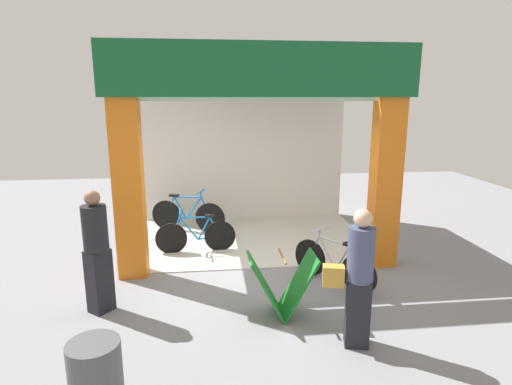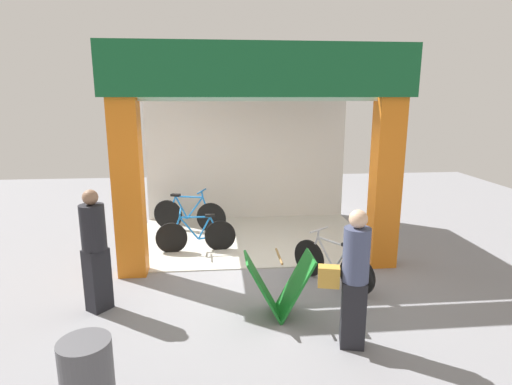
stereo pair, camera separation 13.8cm
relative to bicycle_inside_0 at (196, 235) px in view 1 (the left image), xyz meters
The scene contains 8 objects.
ground_plane 1.48m from the bicycle_inside_0, 39.82° to the right, with size 17.23×17.23×0.00m, color gray.
shop_facade 2.02m from the bicycle_inside_0, 27.21° to the left, with size 4.82×3.42×3.64m.
bicycle_inside_0 is the anchor object (origin of this frame).
bicycle_inside_1 1.31m from the bicycle_inside_0, 99.36° to the left, with size 1.57×0.62×0.91m.
bicycle_parked_0 2.68m from the bicycle_inside_0, 36.99° to the right, with size 0.94×1.24×0.83m.
sandwich_board_sign 2.73m from the bicycle_inside_0, 64.21° to the right, with size 0.89×0.53×0.85m.
pedestrian_0 3.78m from the bicycle_inside_0, 59.24° to the right, with size 0.60×0.36×1.64m.
pedestrian_1 2.46m from the bicycle_inside_0, 120.57° to the right, with size 0.45×0.45×1.68m.
Camera 1 is at (-0.83, -6.53, 2.83)m, focal length 29.26 mm.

